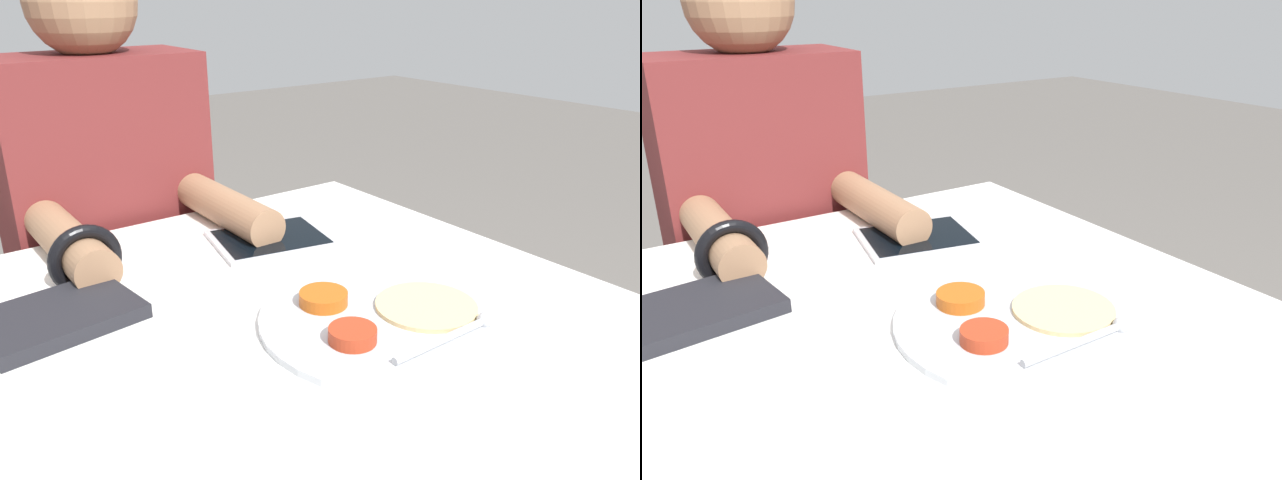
% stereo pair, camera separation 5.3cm
% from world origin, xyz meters
% --- Properties ---
extents(thali_tray, '(0.34, 0.34, 0.03)m').
position_xyz_m(thali_tray, '(0.15, -0.14, 0.75)').
color(thali_tray, '#B7BABF').
rests_on(thali_tray, dining_table).
extents(red_notebook, '(0.21, 0.16, 0.02)m').
position_xyz_m(red_notebook, '(-0.19, 0.12, 0.75)').
color(red_notebook, silver).
rests_on(red_notebook, dining_table).
extents(tablet_device, '(0.22, 0.20, 0.01)m').
position_xyz_m(tablet_device, '(0.19, 0.19, 0.75)').
color(tablet_device, '#B7B7BC').
rests_on(tablet_device, dining_table).
extents(person_diner, '(0.39, 0.49, 1.23)m').
position_xyz_m(person_diner, '(0.02, 0.53, 0.58)').
color(person_diner, black).
rests_on(person_diner, ground_plane).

